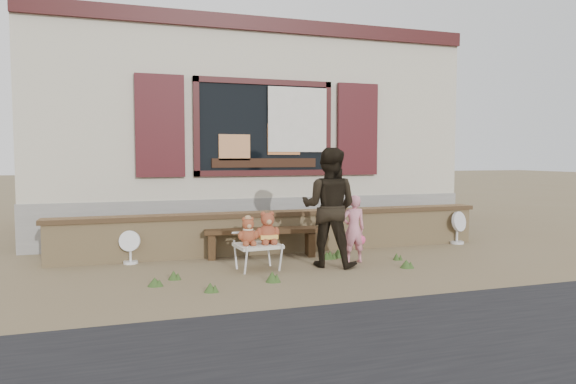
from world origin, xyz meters
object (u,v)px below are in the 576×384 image
object	(u,v)px
child	(353,229)
adult	(329,207)
folding_chair	(258,246)
teddy_bear_right	(267,227)
bench	(262,236)
teddy_bear_left	(248,231)

from	to	relation	value
child	adult	distance (m)	0.57
folding_chair	child	size ratio (longest dim) A/B	0.64
folding_chair	child	bearing A→B (deg)	-2.57
teddy_bear_right	child	distance (m)	1.32
folding_chair	adult	bearing A→B (deg)	-8.51
bench	teddy_bear_right	xyz separation A→B (m)	(-0.14, -0.84, 0.26)
bench	child	world-z (taller)	child
teddy_bear_right	child	xyz separation A→B (m)	(1.32, 0.06, -0.09)
teddy_bear_left	teddy_bear_right	bearing A→B (deg)	-0.00
teddy_bear_left	teddy_bear_right	world-z (taller)	teddy_bear_right
bench	adult	world-z (taller)	adult
folding_chair	teddy_bear_left	xyz separation A→B (m)	(-0.14, -0.01, 0.22)
teddy_bear_right	adult	xyz separation A→B (m)	(0.88, -0.07, 0.25)
teddy_bear_left	adult	size ratio (longest dim) A/B	0.23
teddy_bear_right	adult	bearing A→B (deg)	-9.85
teddy_bear_left	teddy_bear_right	distance (m)	0.28
folding_chair	teddy_bear_right	world-z (taller)	teddy_bear_right
teddy_bear_left	adult	world-z (taller)	adult
bench	child	xyz separation A→B (m)	(1.18, -0.78, 0.17)
teddy_bear_left	teddy_bear_right	size ratio (longest dim) A/B	0.85
folding_chair	child	xyz separation A→B (m)	(1.46, 0.07, 0.17)
folding_chair	teddy_bear_left	size ratio (longest dim) A/B	1.64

